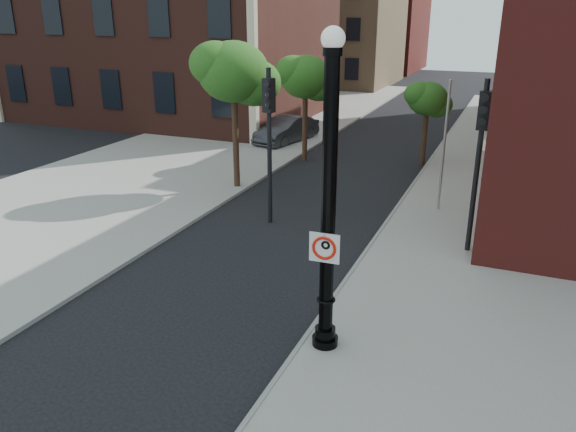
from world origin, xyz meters
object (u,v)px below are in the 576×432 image
at_px(traffic_signal_left, 269,121).
at_px(lamppost, 328,216).
at_px(no_parking_sign, 324,248).
at_px(parked_car, 287,130).
at_px(traffic_signal_right, 480,140).

bearing_deg(traffic_signal_left, lamppost, -47.61).
xyz_separation_m(no_parking_sign, traffic_signal_left, (-4.19, 6.62, 1.02)).
relative_size(parked_car, traffic_signal_right, 0.85).
height_order(lamppost, no_parking_sign, lamppost).
distance_m(lamppost, traffic_signal_right, 6.73).
bearing_deg(no_parking_sign, traffic_signal_left, 119.47).
relative_size(lamppost, traffic_signal_left, 1.28).
relative_size(no_parking_sign, traffic_signal_right, 0.12).
xyz_separation_m(traffic_signal_left, traffic_signal_right, (6.47, -0.13, -0.02)).
bearing_deg(traffic_signal_left, no_parking_sign, -48.32).
distance_m(traffic_signal_left, traffic_signal_right, 6.47).
height_order(traffic_signal_left, traffic_signal_right, traffic_signal_left).
bearing_deg(traffic_signal_right, parked_car, 130.77).
distance_m(lamppost, parked_car, 19.69).
height_order(lamppost, traffic_signal_left, lamppost).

